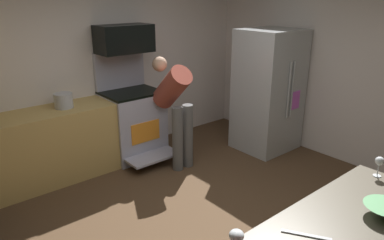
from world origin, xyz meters
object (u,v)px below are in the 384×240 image
Objects in this scene: refrigerator at (268,91)px; stock_pot at (64,101)px; wine_glass_near at (236,237)px; microwave at (124,39)px; wine_glass_mid at (380,162)px; oven_range at (133,122)px; person_cook at (175,103)px.

refrigerator is 7.96× the size of stock_pot.
wine_glass_near is 3.19m from stock_pot.
refrigerator is (1.69, -1.12, -0.77)m from microwave.
refrigerator is 2.82m from stock_pot.
microwave is at bearing 94.15° from wine_glass_mid.
wine_glass_mid is at bearing -123.15° from refrigerator.
microwave is 4.58× the size of wine_glass_mid.
stock_pot is at bearing 179.13° from oven_range.
wine_glass_near is (-1.52, -2.55, 0.15)m from person_cook.
microwave is 3.40m from wine_glass_mid.
oven_range is 6.64× the size of stock_pot.
wine_glass_mid is at bearing -70.14° from stock_pot.
microwave is 0.52× the size of person_cook.
person_cook is 1.38m from stock_pot.
wine_glass_near is at bearing -110.76° from microwave.
microwave reaches higher than refrigerator.
wine_glass_mid reaches higher than wine_glass_near.
oven_range is 9.10× the size of wine_glass_mid.
person_cook is (-1.40, 0.41, -0.01)m from refrigerator.
microwave reaches higher than stock_pot.
refrigerator is at bearing -31.23° from oven_range.
oven_range is at bearing 115.26° from person_cook.
wine_glass_near is (-1.23, -3.16, 0.52)m from oven_range.
wine_glass_mid is 0.73× the size of stock_pot.
refrigerator is 10.89× the size of wine_glass_mid.
stock_pot is at bearing 84.61° from wine_glass_near.
oven_range is 1.02× the size of person_cook.
wine_glass_mid is (-1.45, -2.22, 0.14)m from refrigerator.
refrigerator is (1.69, -1.02, 0.38)m from oven_range.
person_cook is at bearing 163.63° from refrigerator.
oven_range is 0.83× the size of refrigerator.
oven_range reaches higher than person_cook.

